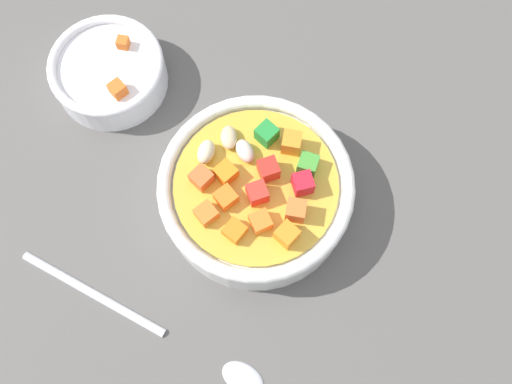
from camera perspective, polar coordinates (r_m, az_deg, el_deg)
The scene contains 4 objects.
ground_plane at distance 53.75cm, azimuth -0.00°, elevation -1.19°, with size 140.00×140.00×2.00cm, color #565451.
soup_bowl_main at distance 50.14cm, azimuth 0.00°, elevation 0.14°, with size 17.32×17.32×6.39cm.
spoon at distance 50.71cm, azimuth -9.92°, elevation -13.70°, with size 21.16×15.14×0.86cm.
side_bowl_small at distance 58.07cm, azimuth -14.74°, elevation 11.72°, with size 11.22×11.22×4.49cm.
Camera 1 is at (1.76, 16.18, 50.22)cm, focal length 39.27 mm.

